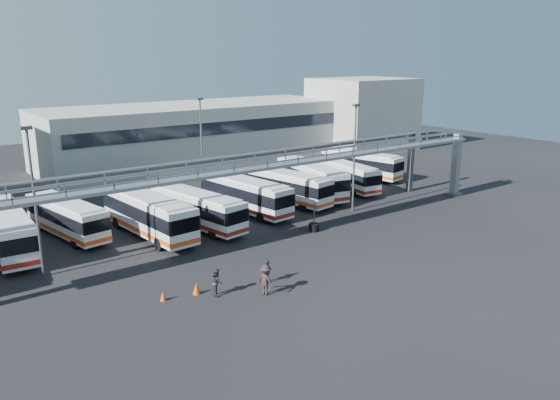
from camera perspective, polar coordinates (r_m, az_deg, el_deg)
ground at (r=40.43m, az=2.16°, el=-6.22°), size 140.00×140.00×0.00m
gantry at (r=43.38m, az=-2.63°, el=2.85°), size 51.40×5.15×7.10m
warehouse at (r=76.93m, az=-8.66°, el=6.90°), size 42.00×14.00×8.00m
building_right at (r=87.45m, az=8.62°, el=8.85°), size 14.00×12.00×11.00m
light_pole_left at (r=39.13m, az=-24.30°, el=0.51°), size 0.70×0.35×10.21m
light_pole_mid at (r=51.68m, az=7.79°, el=4.95°), size 0.70×0.35×10.21m
light_pole_back at (r=58.98m, az=-8.22°, el=6.18°), size 0.70×0.35×10.21m
bus_1 at (r=45.93m, az=-26.61°, el=-2.74°), size 3.06×11.33×3.41m
bus_2 at (r=48.15m, az=-21.40°, el=-1.63°), size 4.07×10.37×3.07m
bus_3 at (r=46.17m, az=-13.57°, el=-1.40°), size 3.59×11.62×3.48m
bus_4 at (r=47.53m, az=-8.65°, el=-0.87°), size 4.21×10.76×3.19m
bus_5 at (r=51.63m, az=-3.62°, el=0.61°), size 3.78×11.02×3.28m
bus_6 at (r=54.94m, az=0.55°, el=1.50°), size 4.24×10.95×3.25m
bus_7 at (r=58.02m, az=3.28°, el=2.31°), size 4.70×11.60×3.44m
bus_8 at (r=60.98m, az=6.72°, el=2.66°), size 3.32×10.23×3.05m
bus_9 at (r=67.07m, az=8.44°, el=3.78°), size 4.49×10.70×3.17m
pedestrian_b at (r=34.64m, az=-6.61°, el=-8.51°), size 0.87×1.00×1.73m
pedestrian_c at (r=34.43m, az=-1.49°, el=-8.35°), size 1.02×1.41×1.96m
pedestrian_d at (r=36.24m, az=-1.32°, el=-7.48°), size 0.67×0.98×1.55m
cone_left at (r=34.63m, az=-12.12°, el=-9.75°), size 0.53×0.53×0.64m
cone_right at (r=35.12m, az=-8.73°, el=-9.10°), size 0.60×0.60×0.77m
tire_stack at (r=46.60m, az=3.57°, el=-2.78°), size 0.87×0.87×2.49m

